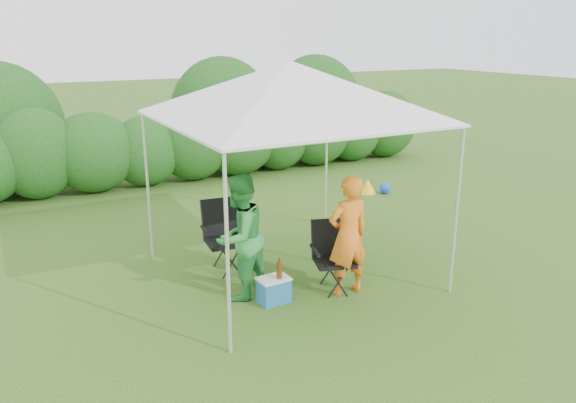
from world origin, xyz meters
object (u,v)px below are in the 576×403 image
chair_left (225,231)px  cooler (274,290)px  woman (240,237)px  canopy (290,91)px  chair_right (333,251)px  man (348,236)px

chair_left → cooler: chair_left is taller
chair_left → woman: woman is taller
canopy → cooler: size_ratio=7.87×
chair_left → cooler: bearing=-77.6°
canopy → chair_right: bearing=-69.8°
chair_right → cooler: 0.92m
chair_right → man: 0.35m
cooler → woman: bearing=126.3°
chair_right → canopy: bearing=128.0°
canopy → man: size_ratio=2.03×
canopy → woman: size_ratio=1.99×
canopy → cooler: (-0.60, -0.70, -2.30)m
canopy → woman: 1.93m
chair_right → chair_left: size_ratio=0.90×
chair_right → woman: 1.21m
chair_right → woman: size_ratio=0.57×
woman → chair_right: bearing=134.9°
canopy → cooler: 2.48m
canopy → woman: (-0.88, -0.35, -1.68)m
chair_left → man: 1.79m
canopy → cooler: canopy is taller
man → woman: (-1.21, 0.55, 0.02)m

